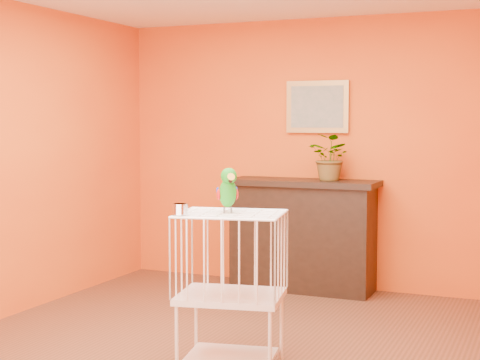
% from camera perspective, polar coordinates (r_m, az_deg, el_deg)
% --- Properties ---
extents(ground, '(4.50, 4.50, 0.00)m').
position_cam_1_polar(ground, '(5.31, -1.41, -13.07)').
color(ground, brown).
rests_on(ground, ground).
extents(room_shell, '(4.50, 4.50, 4.50)m').
position_cam_1_polar(room_shell, '(5.06, -1.44, 4.27)').
color(room_shell, '#E45C15').
rests_on(room_shell, ground).
extents(console_cabinet, '(1.43, 0.51, 1.06)m').
position_cam_1_polar(console_cabinet, '(7.04, 4.86, -4.26)').
color(console_cabinet, black).
rests_on(console_cabinet, ground).
extents(potted_plant, '(0.53, 0.55, 0.34)m').
position_cam_1_polar(potted_plant, '(6.91, 7.15, 1.37)').
color(potted_plant, '#26722D').
rests_on(potted_plant, console_cabinet).
extents(framed_picture, '(0.62, 0.04, 0.50)m').
position_cam_1_polar(framed_picture, '(7.14, 6.02, 5.67)').
color(framed_picture, '#B68741').
rests_on(framed_picture, room_shell).
extents(birdcage, '(0.75, 0.63, 1.02)m').
position_cam_1_polar(birdcage, '(4.81, -0.72, -8.40)').
color(birdcage, white).
rests_on(birdcage, ground).
extents(feed_cup, '(0.10, 0.10, 0.07)m').
position_cam_1_polar(feed_cup, '(4.61, -4.68, -2.27)').
color(feed_cup, silver).
rests_on(feed_cup, birdcage).
extents(parrot, '(0.20, 0.24, 0.29)m').
position_cam_1_polar(parrot, '(4.72, -0.95, -0.76)').
color(parrot, '#59544C').
rests_on(parrot, birdcage).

